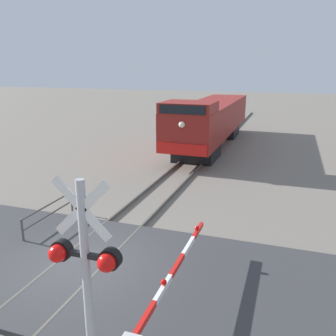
# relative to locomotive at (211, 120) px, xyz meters

# --- Properties ---
(ground_plane) EXTENTS (160.00, 160.00, 0.00)m
(ground_plane) POSITION_rel_locomotive_xyz_m (0.00, -18.22, -2.02)
(ground_plane) COLOR slate
(rail_track_left) EXTENTS (0.08, 80.00, 0.15)m
(rail_track_left) POSITION_rel_locomotive_xyz_m (-0.72, -18.22, -1.94)
(rail_track_left) COLOR #59544C
(rail_track_left) RESTS_ON ground_plane
(rail_track_right) EXTENTS (0.08, 80.00, 0.15)m
(rail_track_right) POSITION_rel_locomotive_xyz_m (0.72, -18.22, -1.94)
(rail_track_right) COLOR #59544C
(rail_track_right) RESTS_ON ground_plane
(road_surface) EXTENTS (36.00, 6.15, 0.15)m
(road_surface) POSITION_rel_locomotive_xyz_m (0.00, -18.22, -1.94)
(road_surface) COLOR #38383A
(road_surface) RESTS_ON ground_plane
(locomotive) EXTENTS (3.09, 15.82, 3.93)m
(locomotive) POSITION_rel_locomotive_xyz_m (0.00, 0.00, 0.00)
(locomotive) COLOR black
(locomotive) RESTS_ON ground_plane
(crossing_signal) EXTENTS (1.18, 0.33, 4.40)m
(crossing_signal) POSITION_rel_locomotive_xyz_m (2.93, -22.40, 0.75)
(crossing_signal) COLOR #ADADB2
(crossing_signal) RESTS_ON ground_plane
(crossing_gate) EXTENTS (0.36, 5.98, 1.29)m
(crossing_gate) POSITION_rel_locomotive_xyz_m (3.31, -20.95, -1.21)
(crossing_gate) COLOR silver
(crossing_gate) RESTS_ON ground_plane
(guard_railing) EXTENTS (0.08, 3.04, 0.95)m
(guard_railing) POSITION_rel_locomotive_xyz_m (-2.62, -16.10, -1.39)
(guard_railing) COLOR #4C4742
(guard_railing) RESTS_ON ground_plane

